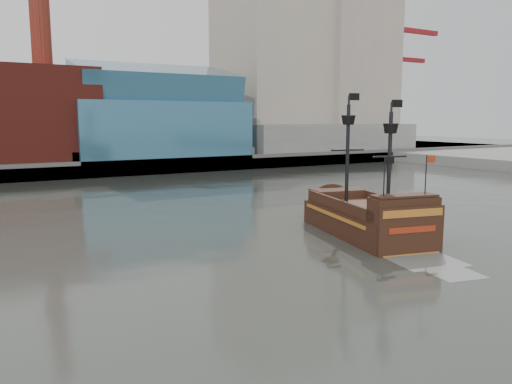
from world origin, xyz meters
TOP-DOWN VIEW (x-y plane):
  - ground at (0.00, 0.00)m, footprint 400.00×400.00m
  - promenade_far at (0.00, 92.00)m, footprint 220.00×60.00m
  - seawall at (0.00, 62.50)m, footprint 220.00×1.00m
  - skyline at (5.21, 84.56)m, footprint 149.00×45.00m
  - crane_a at (78.63, 82.00)m, footprint 22.50×4.00m
  - crane_b at (88.23, 92.00)m, footprint 19.10×4.00m
  - pirate_ship at (6.80, 12.05)m, footprint 8.04×16.44m

SIDE VIEW (x-z plane):
  - ground at x=0.00m, z-range 0.00..0.00m
  - promenade_far at x=0.00m, z-range 0.00..2.00m
  - pirate_ship at x=6.80m, z-range -4.84..6.98m
  - seawall at x=0.00m, z-range 0.00..2.60m
  - crane_b at x=88.23m, z-range 2.45..28.70m
  - crane_a at x=78.63m, z-range 2.99..35.24m
  - skyline at x=5.21m, z-range -6.45..55.55m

